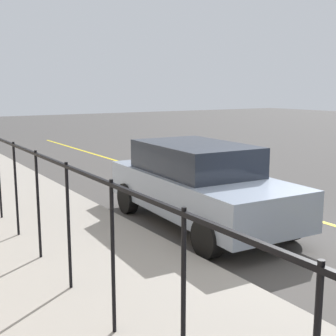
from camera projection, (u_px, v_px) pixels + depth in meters
name	position (u px, v px, depth m)	size (l,w,h in m)	color
ground_plane	(300.00, 250.00, 7.39)	(80.00, 80.00, 0.00)	#44413F
sidewalk	(113.00, 297.00, 5.56)	(40.00, 3.20, 0.15)	gray
iron_fence	(51.00, 192.00, 5.97)	(18.59, 0.04, 1.60)	black
parked_sedan_rear	(199.00, 183.00, 8.64)	(4.50, 2.13, 1.58)	gray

